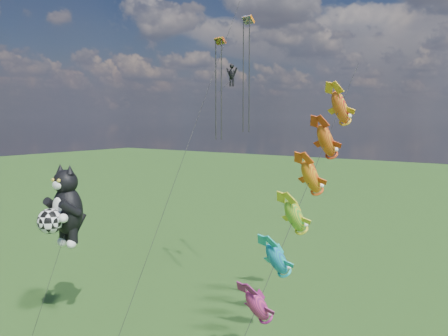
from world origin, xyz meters
The scene contains 4 objects.
ground centered at (0.00, 0.00, 0.00)m, with size 300.00×300.00×0.00m, color #164110.
cat_kite_rig centered at (0.85, 1.99, 8.73)m, with size 2.62×4.20×11.65m.
fish_windsock_rig centered at (16.70, 6.57, 10.33)m, with size 1.50×15.95×18.39m.
parafoil_rig centered at (7.48, 12.44, 18.09)m, with size 2.70×17.44×25.67m.
Camera 1 is at (29.52, -18.86, 14.87)m, focal length 40.00 mm.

